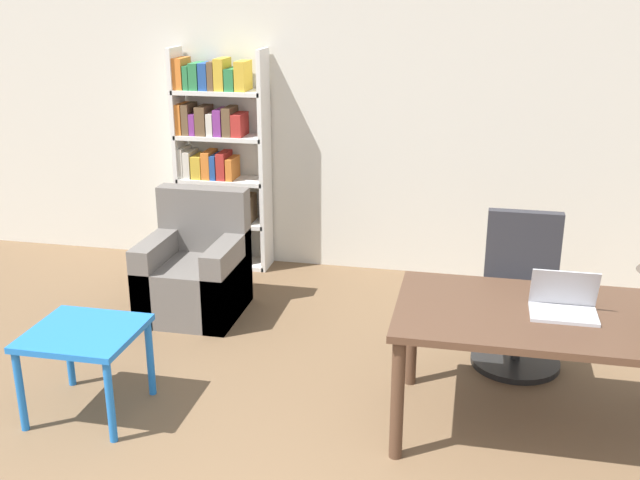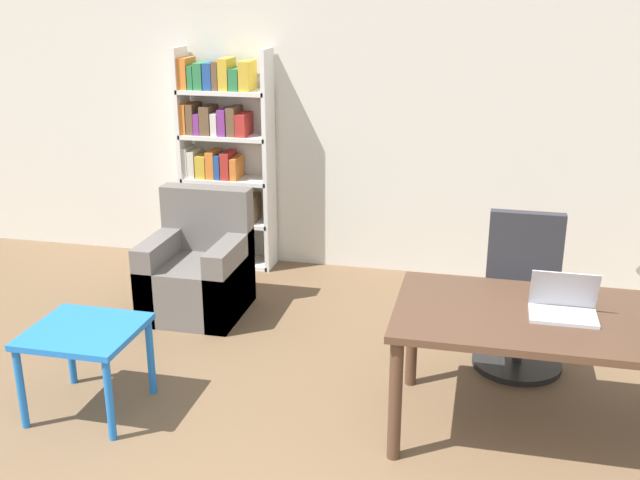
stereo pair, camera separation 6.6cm
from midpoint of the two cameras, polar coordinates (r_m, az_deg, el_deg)
name	(u,v)px [view 2 (the right image)]	position (r m, az deg, el deg)	size (l,w,h in m)	color
wall_back	(407,116)	(6.27, 6.93, 9.36)	(8.00, 0.06, 2.70)	silver
desk	(542,329)	(4.18, 17.01, -6.53)	(1.56, 0.92, 0.73)	#4C3323
laptop	(563,306)	(4.14, 18.49, -4.80)	(0.34, 0.24, 0.24)	#B2B2B7
office_chair	(522,300)	(5.03, 15.48, -4.46)	(0.58, 0.58, 0.99)	black
side_table_blue	(85,341)	(4.50, -17.07, -7.34)	(0.61, 0.58, 0.52)	blue
armchair	(198,274)	(5.73, -8.95, -2.54)	(0.70, 0.72, 0.92)	#66605B
bookshelf	(221,165)	(6.53, -7.23, 5.65)	(0.80, 0.28, 1.89)	white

